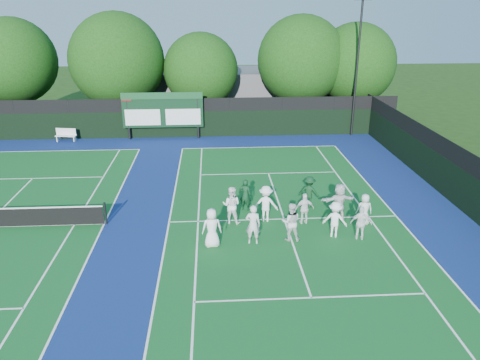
{
  "coord_description": "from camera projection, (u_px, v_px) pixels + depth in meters",
  "views": [
    {
      "loc": [
        -3.37,
        -19.1,
        9.74
      ],
      "look_at": [
        -2.0,
        3.0,
        1.3
      ],
      "focal_mm": 35.0,
      "sensor_mm": 36.0,
      "label": 1
    }
  ],
  "objects": [
    {
      "name": "tennis_ball_0",
      "position": [
        209.0,
        242.0,
        20.19
      ],
      "size": [
        0.07,
        0.07,
        0.07
      ],
      "primitive_type": "sphere",
      "color": "yellow",
      "rests_on": "ground"
    },
    {
      "name": "tree_b",
      "position": [
        119.0,
        63.0,
        37.27
      ],
      "size": [
        7.51,
        7.51,
        9.17
      ],
      "color": "black",
      "rests_on": "ground"
    },
    {
      "name": "tree_a",
      "position": [
        16.0,
        63.0,
        36.79
      ],
      "size": [
        6.68,
        6.68,
        8.77
      ],
      "color": "black",
      "rests_on": "ground"
    },
    {
      "name": "tree_c",
      "position": [
        203.0,
        72.0,
        37.93
      ],
      "size": [
        6.01,
        6.01,
        7.6
      ],
      "color": "black",
      "rests_on": "ground"
    },
    {
      "name": "court_apron",
      "position": [
        158.0,
        223.0,
        22.06
      ],
      "size": [
        34.0,
        32.0,
        0.01
      ],
      "primitive_type": "cube",
      "color": "navy",
      "rests_on": "ground"
    },
    {
      "name": "player_back_4",
      "position": [
        364.0,
        209.0,
        21.66
      ],
      "size": [
        0.77,
        0.53,
        1.51
      ],
      "primitive_type": "imported",
      "rotation": [
        0.0,
        0.0,
        3.08
      ],
      "color": "silver",
      "rests_on": "ground"
    },
    {
      "name": "tree_d",
      "position": [
        303.0,
        62.0,
        38.14
      ],
      "size": [
        7.15,
        7.15,
        8.94
      ],
      "color": "black",
      "rests_on": "ground"
    },
    {
      "name": "tree_e",
      "position": [
        357.0,
        66.0,
        38.51
      ],
      "size": [
        6.6,
        6.6,
        8.32
      ],
      "color": "black",
      "rests_on": "ground"
    },
    {
      "name": "player_front_3",
      "position": [
        335.0,
        219.0,
        20.49
      ],
      "size": [
        1.21,
        0.95,
        1.65
      ],
      "primitive_type": "imported",
      "rotation": [
        0.0,
        0.0,
        2.78
      ],
      "color": "white",
      "rests_on": "ground"
    },
    {
      "name": "player_front_1",
      "position": [
        253.0,
        225.0,
        19.87
      ],
      "size": [
        0.7,
        0.51,
        1.78
      ],
      "primitive_type": "imported",
      "rotation": [
        0.0,
        0.0,
        3.01
      ],
      "color": "silver",
      "rests_on": "ground"
    },
    {
      "name": "back_fence",
      "position": [
        177.0,
        120.0,
        35.57
      ],
      "size": [
        34.0,
        0.08,
        3.0
      ],
      "color": "black",
      "rests_on": "ground"
    },
    {
      "name": "coach_right",
      "position": [
        309.0,
        192.0,
        23.47
      ],
      "size": [
        1.22,
        0.98,
        1.64
      ],
      "primitive_type": "imported",
      "rotation": [
        0.0,
        0.0,
        2.73
      ],
      "color": "#0D3218",
      "rests_on": "ground"
    },
    {
      "name": "clubhouse",
      "position": [
        226.0,
        92.0,
        43.04
      ],
      "size": [
        18.0,
        6.0,
        4.0
      ],
      "primitive_type": "cube",
      "color": "#57575C",
      "rests_on": "ground"
    },
    {
      "name": "player_back_1",
      "position": [
        266.0,
        204.0,
        21.95
      ],
      "size": [
        1.25,
        0.88,
        1.77
      ],
      "primitive_type": "imported",
      "rotation": [
        0.0,
        0.0,
        2.93
      ],
      "color": "white",
      "rests_on": "ground"
    },
    {
      "name": "player_back_2",
      "position": [
        305.0,
        209.0,
        21.72
      ],
      "size": [
        0.91,
        0.43,
        1.51
      ],
      "primitive_type": "imported",
      "rotation": [
        0.0,
        0.0,
        3.21
      ],
      "color": "white",
      "rests_on": "ground"
    },
    {
      "name": "player_front_2",
      "position": [
        291.0,
        222.0,
        20.18
      ],
      "size": [
        0.89,
        0.71,
        1.73
      ],
      "primitive_type": "imported",
      "rotation": [
        0.0,
        0.0,
        3.07
      ],
      "color": "silver",
      "rests_on": "ground"
    },
    {
      "name": "near_court",
      "position": [
        284.0,
        219.0,
        22.41
      ],
      "size": [
        11.05,
        23.85,
        0.01
      ],
      "color": "#125922",
      "rests_on": "ground"
    },
    {
      "name": "ground",
      "position": [
        287.0,
        229.0,
        21.48
      ],
      "size": [
        120.0,
        120.0,
        0.0
      ],
      "primitive_type": "plane",
      "color": "#1B3A0F",
      "rests_on": "ground"
    },
    {
      "name": "light_pole_right",
      "position": [
        358.0,
        52.0,
        34.31
      ],
      "size": [
        1.2,
        0.3,
        10.12
      ],
      "color": "black",
      "rests_on": "ground"
    },
    {
      "name": "player_front_4",
      "position": [
        361.0,
        223.0,
        20.26
      ],
      "size": [
        0.97,
        0.61,
        1.54
      ],
      "primitive_type": "imported",
      "rotation": [
        0.0,
        0.0,
        2.86
      ],
      "color": "white",
      "rests_on": "ground"
    },
    {
      "name": "player_back_3",
      "position": [
        339.0,
        202.0,
        22.1
      ],
      "size": [
        1.74,
        0.74,
        1.82
      ],
      "primitive_type": "imported",
      "rotation": [
        0.0,
        0.0,
        3.26
      ],
      "color": "silver",
      "rests_on": "ground"
    },
    {
      "name": "bench",
      "position": [
        66.0,
        134.0,
        34.81
      ],
      "size": [
        1.59,
        0.67,
        0.98
      ],
      "color": "silver",
      "rests_on": "ground"
    },
    {
      "name": "player_front_0",
      "position": [
        212.0,
        228.0,
        19.64
      ],
      "size": [
        0.9,
        0.63,
        1.73
      ],
      "primitive_type": "imported",
      "rotation": [
        0.0,
        0.0,
        3.24
      ],
      "color": "white",
      "rests_on": "ground"
    },
    {
      "name": "scoreboard",
      "position": [
        163.0,
        110.0,
        34.83
      ],
      "size": [
        6.0,
        0.21,
        3.55
      ],
      "color": "black",
      "rests_on": "ground"
    },
    {
      "name": "tennis_ball_4",
      "position": [
        312.0,
        193.0,
        25.45
      ],
      "size": [
        0.07,
        0.07,
        0.07
      ],
      "primitive_type": "sphere",
      "color": "yellow",
      "rests_on": "ground"
    },
    {
      "name": "coach_left",
      "position": [
        245.0,
        195.0,
        23.12
      ],
      "size": [
        0.7,
        0.59,
        1.63
      ],
      "primitive_type": "imported",
      "rotation": [
        0.0,
        0.0,
        2.75
      ],
      "color": "#0E341B",
      "rests_on": "ground"
    },
    {
      "name": "tennis_ball_2",
      "position": [
        335.0,
        227.0,
        21.59
      ],
      "size": [
        0.07,
        0.07,
        0.07
      ],
      "primitive_type": "sphere",
      "color": "yellow",
      "rests_on": "ground"
    },
    {
      "name": "player_back_0",
      "position": [
        231.0,
        205.0,
        21.76
      ],
      "size": [
        1.03,
        0.89,
        1.8
      ],
      "primitive_type": "imported",
      "rotation": [
        0.0,
        0.0,
        2.87
      ],
      "color": "white",
      "rests_on": "ground"
    },
    {
      "name": "tennis_ball_5",
      "position": [
        366.0,
        223.0,
        21.97
      ],
      "size": [
        0.07,
        0.07,
        0.07
      ],
      "primitive_type": "sphere",
      "color": "yellow",
      "rests_on": "ground"
    },
    {
      "name": "divider_fence_right",
      "position": [
        471.0,
        189.0,
        22.45
      ],
      "size": [
        0.08,
        32.0,
        3.0
      ],
      "color": "black",
      "rests_on": "ground"
    }
  ]
}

